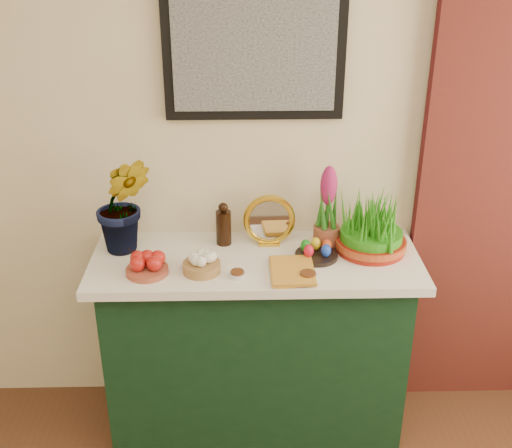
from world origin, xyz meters
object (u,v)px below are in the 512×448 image
Objects in this scene: sideboard at (256,346)px; book at (270,271)px; mirror at (269,221)px; wheatgrass_sabzeh at (372,227)px; hyacinth_green at (122,189)px.

book is (0.06, -0.15, 0.48)m from sideboard.
wheatgrass_sabzeh is at bearing -9.81° from mirror.
book is at bearing -24.13° from hyacinth_green.
hyacinth_green is 2.48× the size of mirror.
wheatgrass_sabzeh is (0.50, 0.05, 0.58)m from sideboard.
book is at bearing -69.38° from sideboard.
hyacinth_green is at bearing -175.81° from mirror.
sideboard is at bearing -174.33° from wheatgrass_sabzeh.
hyacinth_green is at bearing 159.24° from book.
sideboard is 0.94m from hyacinth_green.
mirror reaches higher than sideboard.
sideboard is 5.52× the size of book.
mirror is 0.98× the size of book.
book is 0.49m from wheatgrass_sabzeh.
hyacinth_green reaches higher than book.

